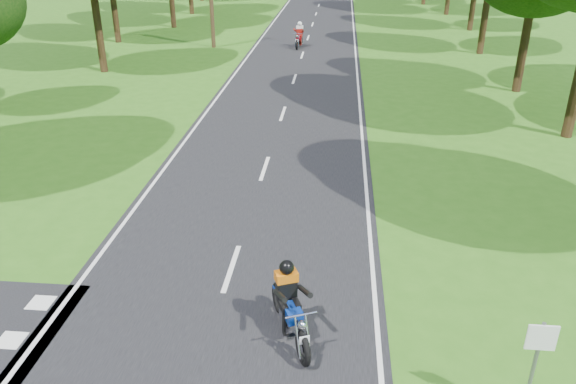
# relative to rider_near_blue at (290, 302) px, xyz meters

# --- Properties ---
(ground) EXTENTS (160.00, 160.00, 0.00)m
(ground) POSITION_rel_rider_near_blue_xyz_m (-1.58, 0.25, -0.82)
(ground) COLOR #2C6015
(ground) RESTS_ON ground
(main_road) EXTENTS (7.00, 140.00, 0.02)m
(main_road) POSITION_rel_rider_near_blue_xyz_m (-1.58, 50.25, -0.81)
(main_road) COLOR black
(main_road) RESTS_ON ground
(road_markings) EXTENTS (7.40, 140.00, 0.01)m
(road_markings) POSITION_rel_rider_near_blue_xyz_m (-1.72, 48.38, -0.79)
(road_markings) COLOR silver
(road_markings) RESTS_ON main_road
(road_sign) EXTENTS (0.45, 0.07, 2.00)m
(road_sign) POSITION_rel_rider_near_blue_xyz_m (3.92, -1.76, 0.53)
(road_sign) COLOR slate
(road_sign) RESTS_ON ground
(rider_near_blue) EXTENTS (1.32, 2.01, 1.59)m
(rider_near_blue) POSITION_rel_rider_near_blue_xyz_m (0.00, 0.00, 0.00)
(rider_near_blue) COLOR #0D3197
(rider_near_blue) RESTS_ON main_road
(rider_far_red) EXTENTS (0.82, 2.00, 1.63)m
(rider_far_red) POSITION_rel_rider_near_blue_xyz_m (-1.97, 28.65, 0.02)
(rider_far_red) COLOR #AB0D1B
(rider_far_red) RESTS_ON main_road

